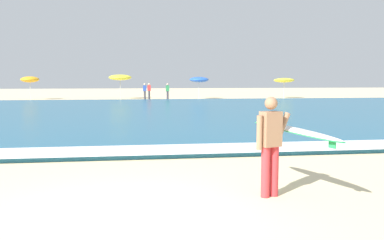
{
  "coord_description": "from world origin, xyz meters",
  "views": [
    {
      "loc": [
        0.18,
        -6.0,
        2.04
      ],
      "look_at": [
        1.5,
        3.27,
        1.1
      ],
      "focal_mm": 38.88,
      "sensor_mm": 36.0,
      "label": 1
    }
  ],
  "objects_px": {
    "surfer_with_board": "(282,137)",
    "beach_umbrella_3": "(284,80)",
    "beach_umbrella_2": "(199,80)",
    "beachgoer_near_row_mid": "(149,91)",
    "beachgoer_near_row_right": "(145,91)",
    "beach_umbrella_1": "(120,77)",
    "beach_umbrella_0": "(30,79)",
    "beachgoer_near_row_left": "(168,91)"
  },
  "relations": [
    {
      "from": "beach_umbrella_1",
      "to": "beachgoer_near_row_left",
      "type": "bearing_deg",
      "value": -30.11
    },
    {
      "from": "beachgoer_near_row_left",
      "to": "beachgoer_near_row_right",
      "type": "height_order",
      "value": "same"
    },
    {
      "from": "beachgoer_near_row_mid",
      "to": "beachgoer_near_row_right",
      "type": "distance_m",
      "value": 1.06
    },
    {
      "from": "surfer_with_board",
      "to": "beachgoer_near_row_left",
      "type": "xyz_separation_m",
      "value": [
        0.7,
        32.53,
        -0.18
      ]
    },
    {
      "from": "surfer_with_board",
      "to": "beachgoer_near_row_mid",
      "type": "relative_size",
      "value": 1.46
    },
    {
      "from": "beach_umbrella_3",
      "to": "surfer_with_board",
      "type": "bearing_deg",
      "value": -110.57
    },
    {
      "from": "beach_umbrella_0",
      "to": "beach_umbrella_2",
      "type": "distance_m",
      "value": 16.3
    },
    {
      "from": "beach_umbrella_0",
      "to": "beachgoer_near_row_mid",
      "type": "bearing_deg",
      "value": -4.5
    },
    {
      "from": "beach_umbrella_3",
      "to": "beachgoer_near_row_left",
      "type": "xyz_separation_m",
      "value": [
        -12.28,
        -2.06,
        -1.0
      ]
    },
    {
      "from": "surfer_with_board",
      "to": "beach_umbrella_1",
      "type": "distance_m",
      "value": 35.35
    },
    {
      "from": "beach_umbrella_3",
      "to": "beach_umbrella_2",
      "type": "bearing_deg",
      "value": -176.17
    },
    {
      "from": "surfer_with_board",
      "to": "beach_umbrella_3",
      "type": "height_order",
      "value": "beach_umbrella_3"
    },
    {
      "from": "beach_umbrella_2",
      "to": "beach_umbrella_3",
      "type": "distance_m",
      "value": 9.04
    },
    {
      "from": "surfer_with_board",
      "to": "beachgoer_near_row_right",
      "type": "distance_m",
      "value": 33.08
    },
    {
      "from": "surfer_with_board",
      "to": "beach_umbrella_1",
      "type": "bearing_deg",
      "value": 96.16
    },
    {
      "from": "beach_umbrella_0",
      "to": "beach_umbrella_2",
      "type": "height_order",
      "value": "beach_umbrella_0"
    },
    {
      "from": "surfer_with_board",
      "to": "beachgoer_near_row_left",
      "type": "height_order",
      "value": "surfer_with_board"
    },
    {
      "from": "beachgoer_near_row_right",
      "to": "beach_umbrella_3",
      "type": "bearing_deg",
      "value": 6.08
    },
    {
      "from": "surfer_with_board",
      "to": "beach_umbrella_0",
      "type": "height_order",
      "value": "beach_umbrella_0"
    },
    {
      "from": "surfer_with_board",
      "to": "beachgoer_near_row_mid",
      "type": "bearing_deg",
      "value": 91.66
    },
    {
      "from": "beachgoer_near_row_left",
      "to": "beach_umbrella_1",
      "type": "bearing_deg",
      "value": 149.89
    },
    {
      "from": "beach_umbrella_0",
      "to": "beach_umbrella_3",
      "type": "relative_size",
      "value": 1.06
    },
    {
      "from": "beach_umbrella_1",
      "to": "beach_umbrella_3",
      "type": "distance_m",
      "value": 16.78
    },
    {
      "from": "beach_umbrella_1",
      "to": "beach_umbrella_2",
      "type": "height_order",
      "value": "beach_umbrella_1"
    },
    {
      "from": "beach_umbrella_3",
      "to": "beachgoer_near_row_right",
      "type": "relative_size",
      "value": 1.35
    },
    {
      "from": "beach_umbrella_3",
      "to": "beachgoer_near_row_left",
      "type": "distance_m",
      "value": 12.49
    },
    {
      "from": "beachgoer_near_row_mid",
      "to": "beach_umbrella_3",
      "type": "bearing_deg",
      "value": 2.37
    },
    {
      "from": "beachgoer_near_row_left",
      "to": "beach_umbrella_2",
      "type": "bearing_deg",
      "value": 24.03
    },
    {
      "from": "beach_umbrella_3",
      "to": "beach_umbrella_1",
      "type": "bearing_deg",
      "value": 178.12
    },
    {
      "from": "beach_umbrella_1",
      "to": "beachgoer_near_row_left",
      "type": "height_order",
      "value": "beach_umbrella_1"
    },
    {
      "from": "beachgoer_near_row_right",
      "to": "beach_umbrella_1",
      "type": "bearing_deg",
      "value": 138.42
    },
    {
      "from": "surfer_with_board",
      "to": "beachgoer_near_row_right",
      "type": "relative_size",
      "value": 1.46
    },
    {
      "from": "surfer_with_board",
      "to": "beach_umbrella_2",
      "type": "distance_m",
      "value": 34.22
    },
    {
      "from": "beach_umbrella_1",
      "to": "beachgoer_near_row_right",
      "type": "height_order",
      "value": "beach_umbrella_1"
    },
    {
      "from": "beachgoer_near_row_right",
      "to": "surfer_with_board",
      "type": "bearing_deg",
      "value": -87.5
    },
    {
      "from": "beachgoer_near_row_left",
      "to": "beachgoer_near_row_mid",
      "type": "xyz_separation_m",
      "value": [
        -1.68,
        1.48,
        0.0
      ]
    },
    {
      "from": "beach_umbrella_0",
      "to": "beachgoer_near_row_left",
      "type": "relative_size",
      "value": 1.42
    },
    {
      "from": "beach_umbrella_0",
      "to": "beachgoer_near_row_mid",
      "type": "relative_size",
      "value": 1.42
    },
    {
      "from": "beach_umbrella_2",
      "to": "beachgoer_near_row_right",
      "type": "height_order",
      "value": "beach_umbrella_2"
    },
    {
      "from": "surfer_with_board",
      "to": "beach_umbrella_3",
      "type": "distance_m",
      "value": 36.95
    },
    {
      "from": "beachgoer_near_row_left",
      "to": "beachgoer_near_row_mid",
      "type": "height_order",
      "value": "same"
    },
    {
      "from": "beachgoer_near_row_mid",
      "to": "surfer_with_board",
      "type": "bearing_deg",
      "value": -88.34
    }
  ]
}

